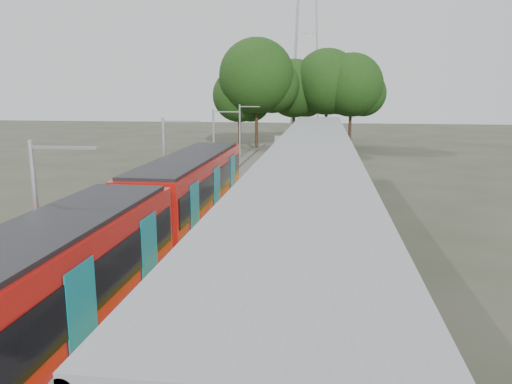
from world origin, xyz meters
TOP-DOWN VIEW (x-y plane):
  - trackbed at (-4.50, 20.00)m, footprint 3.00×70.00m
  - platform at (0.00, 20.00)m, footprint 6.00×50.00m
  - tactile_strip at (-2.55, 20.00)m, footprint 0.60×50.00m
  - end_fence at (0.00, 44.95)m, footprint 6.00×0.10m
  - train at (-4.50, 10.38)m, footprint 2.74×27.60m
  - canopy at (1.61, 16.19)m, footprint 3.27×38.00m
  - pylon at (-1.00, 73.00)m, footprint 8.00×4.00m
  - tree_cluster at (-1.34, 53.84)m, footprint 19.91×12.72m
  - catenary_masts at (-6.22, 19.00)m, footprint 2.08×48.16m
  - bench_mid at (1.90, 10.87)m, footprint 1.09×1.73m
  - bench_far at (1.72, 26.52)m, footprint 1.10×1.67m
  - info_pillar_far at (1.39, 17.85)m, footprint 0.40×0.40m
  - litter_bin at (0.69, 10.93)m, footprint 0.48×0.48m

SIDE VIEW (x-z plane):
  - trackbed at x=-4.50m, z-range 0.00..0.24m
  - platform at x=0.00m, z-range 0.00..1.00m
  - tactile_strip at x=-2.55m, z-range 1.00..1.02m
  - litter_bin at x=0.69m, z-range 1.00..1.96m
  - bench_far at x=1.72m, z-range 1.03..2.13m
  - bench_mid at x=1.90m, z-range 1.03..2.17m
  - end_fence at x=0.00m, z-range 1.00..2.20m
  - info_pillar_far at x=1.39m, z-range 0.88..2.67m
  - train at x=-4.50m, z-range 0.24..3.86m
  - catenary_masts at x=-6.22m, z-range 0.21..5.61m
  - canopy at x=1.61m, z-range 2.37..6.03m
  - tree_cluster at x=-1.34m, z-range 1.23..13.87m
  - pylon at x=-1.00m, z-range 0.00..38.00m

